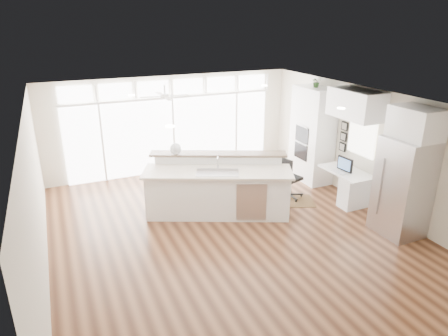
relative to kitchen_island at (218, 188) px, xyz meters
name	(u,v)px	position (x,y,z in m)	size (l,w,h in m)	color
floor	(232,232)	(-0.06, -0.87, -0.65)	(7.00, 8.00, 0.02)	#432414
ceiling	(233,102)	(-0.06, -0.87, 2.06)	(7.00, 8.00, 0.02)	white
wall_back	(172,124)	(-0.06, 3.13, 0.71)	(7.00, 0.04, 2.70)	beige
wall_front	(387,292)	(-0.06, -4.87, 0.71)	(7.00, 0.04, 2.70)	beige
wall_left	(36,202)	(-3.56, -0.87, 0.71)	(0.04, 8.00, 2.70)	beige
wall_right	(371,149)	(3.44, -0.87, 0.71)	(0.04, 8.00, 2.70)	beige
glass_wall	(173,135)	(-0.06, 3.07, 0.41)	(5.80, 0.06, 2.08)	white
transom_row	(171,88)	(-0.06, 3.07, 1.74)	(5.90, 0.06, 0.40)	white
desk_window	(362,137)	(3.40, -0.57, 0.91)	(0.04, 0.85, 0.85)	white
ceiling_fan	(165,92)	(-0.56, 1.93, 1.84)	(1.16, 1.16, 0.32)	white
recessed_lights	(228,101)	(-0.06, -0.67, 2.04)	(3.40, 3.00, 0.02)	white
oven_cabinet	(312,135)	(3.11, 0.93, 0.61)	(0.64, 1.20, 2.50)	white
desk_nook	(345,186)	(3.07, -0.57, -0.26)	(0.72, 1.30, 0.76)	white
upper_cabinets	(356,104)	(3.11, -0.57, 1.71)	(0.64, 1.30, 0.64)	white
refrigerator	(403,187)	(3.05, -2.22, 0.36)	(0.76, 0.90, 2.00)	silver
fridge_cabinet	(416,123)	(3.11, -2.22, 1.66)	(0.64, 0.90, 0.60)	white
framed_photos	(344,137)	(3.40, 0.05, 0.76)	(0.06, 0.22, 0.80)	black
kitchen_island	(218,188)	(0.00, 0.00, 0.00)	(3.22, 1.21, 1.28)	white
rug	(293,201)	(1.91, -0.13, -0.63)	(0.99, 0.71, 0.01)	#362311
office_chair	(291,178)	(1.96, 0.11, -0.12)	(0.54, 0.50, 1.04)	black
fishbowl	(176,149)	(-0.70, 0.76, 0.77)	(0.26, 0.26, 0.26)	silver
monitor	(345,164)	(2.99, -0.57, 0.31)	(0.07, 0.44, 0.37)	black
keyboard	(338,172)	(2.82, -0.57, 0.13)	(0.13, 0.36, 0.02)	silver
potted_plant	(316,83)	(3.11, 0.93, 1.97)	(0.25, 0.27, 0.21)	#2C5424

